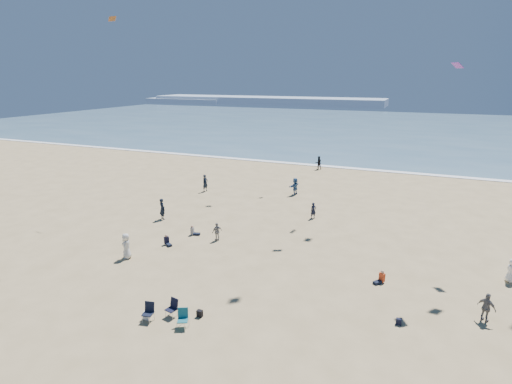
% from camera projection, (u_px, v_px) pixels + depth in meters
% --- Properties ---
extents(ocean, '(220.00, 100.00, 0.06)m').
position_uv_depth(ocean, '(380.00, 128.00, 100.59)').
color(ocean, '#476B84').
rests_on(ocean, ground).
extents(surf_line, '(220.00, 1.20, 0.08)m').
position_uv_depth(surf_line, '(343.00, 168.00, 56.18)').
color(surf_line, white).
rests_on(surf_line, ground).
extents(headland_far, '(110.00, 20.00, 3.20)m').
position_uv_depth(headland_far, '(265.00, 100.00, 188.73)').
color(headland_far, '#7A8EA8').
rests_on(headland_far, ground).
extents(headland_near, '(40.00, 14.00, 2.00)m').
position_uv_depth(headland_near, '(187.00, 100.00, 199.10)').
color(headland_near, '#7A8EA8').
rests_on(headland_near, ground).
extents(standing_flyers, '(28.44, 49.20, 1.94)m').
position_uv_depth(standing_flyers, '(285.00, 244.00, 28.44)').
color(standing_flyers, black).
rests_on(standing_flyers, ground).
extents(seated_group, '(16.78, 22.57, 0.84)m').
position_uv_depth(seated_group, '(220.00, 306.00, 21.60)').
color(seated_group, white).
rests_on(seated_group, ground).
extents(chair_cluster, '(2.75, 1.51, 1.00)m').
position_uv_depth(chair_cluster, '(167.00, 313.00, 20.75)').
color(chair_cluster, black).
rests_on(chair_cluster, ground).
extents(white_tote, '(0.35, 0.20, 0.40)m').
position_uv_depth(white_tote, '(146.00, 316.00, 21.06)').
color(white_tote, silver).
rests_on(white_tote, ground).
extents(black_backpack, '(0.30, 0.22, 0.38)m').
position_uv_depth(black_backpack, '(200.00, 314.00, 21.28)').
color(black_backpack, black).
rests_on(black_backpack, ground).
extents(navy_bag, '(0.28, 0.18, 0.34)m').
position_uv_depth(navy_bag, '(399.00, 322.00, 20.62)').
color(navy_bag, black).
rests_on(navy_bag, ground).
extents(kites_aloft, '(40.93, 41.57, 29.05)m').
position_uv_depth(kites_aloft, '(454.00, 9.00, 19.44)').
color(kites_aloft, '#871F90').
rests_on(kites_aloft, ground).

